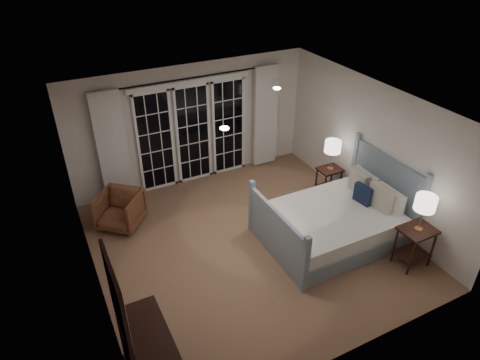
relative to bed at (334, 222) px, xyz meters
name	(u,v)px	position (x,y,z in m)	size (l,w,h in m)	color
floor	(249,244)	(-1.41, 0.50, -0.34)	(5.00, 5.00, 0.00)	#826246
ceiling	(251,109)	(-1.41, 0.50, 2.16)	(5.00, 5.00, 0.00)	white
wall_left	(87,227)	(-3.91, 0.50, 0.91)	(0.02, 5.00, 2.50)	silver
wall_right	(371,150)	(1.09, 0.50, 0.91)	(0.02, 5.00, 2.50)	silver
wall_back	(192,125)	(-1.41, 3.00, 0.91)	(5.00, 0.02, 2.50)	silver
wall_front	(352,287)	(-1.41, -2.00, 0.91)	(5.00, 0.02, 2.50)	silver
french_doors	(193,133)	(-1.41, 2.96, 0.75)	(2.50, 0.04, 2.20)	black
curtain_rod	(191,78)	(-1.41, 2.90, 1.91)	(0.03, 0.03, 3.50)	black
curtain_left	(112,148)	(-3.06, 2.88, 0.81)	(0.55, 0.10, 2.25)	white
curtain_right	(265,117)	(0.24, 2.88, 0.81)	(0.55, 0.10, 2.25)	white
downlight_a	(277,88)	(-0.61, 1.10, 2.15)	(0.12, 0.12, 0.01)	white
downlight_b	(225,128)	(-2.01, 0.10, 2.15)	(0.12, 0.12, 0.01)	white
bed	(334,222)	(0.00, 0.00, 0.00)	(2.30, 1.66, 1.35)	gray
nightstand_left	(415,241)	(0.71, -1.12, 0.13)	(0.54, 0.43, 0.70)	black
nightstand_right	(329,178)	(0.75, 1.17, 0.05)	(0.46, 0.37, 0.60)	black
lamp_left	(426,203)	(0.71, -1.12, 0.86)	(0.32, 0.32, 0.61)	tan
lamp_right	(333,147)	(0.75, 1.17, 0.75)	(0.32, 0.32, 0.61)	tan
armchair	(120,210)	(-3.24, 2.04, 0.00)	(0.71, 0.73, 0.67)	brown
mirror	(117,301)	(-3.88, -1.30, 1.21)	(0.05, 0.85, 1.00)	black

